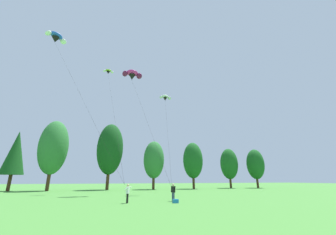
# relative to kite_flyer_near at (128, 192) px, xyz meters

# --- Properties ---
(treeline_tree_b) EXTENTS (4.11, 4.11, 11.42)m
(treeline_tree_b) POSITION_rel_kite_flyer_near_xyz_m (-18.79, 27.01, 6.15)
(treeline_tree_b) COLOR #472D19
(treeline_tree_b) RESTS_ON ground_plane
(treeline_tree_c) EXTENTS (5.53, 5.53, 13.82)m
(treeline_tree_c) POSITION_rel_kite_flyer_near_xyz_m (-12.15, 26.23, 7.37)
(treeline_tree_c) COLOR #472D19
(treeline_tree_c) RESTS_ON ground_plane
(treeline_tree_d) EXTENTS (5.66, 5.66, 14.28)m
(treeline_tree_d) POSITION_rel_kite_flyer_near_xyz_m (-1.03, 27.35, 7.65)
(treeline_tree_d) COLOR #472D19
(treeline_tree_d) RESTS_ON ground_plane
(treeline_tree_e) EXTENTS (4.68, 4.68, 10.66)m
(treeline_tree_e) POSITION_rel_kite_flyer_near_xyz_m (8.81, 26.35, 5.46)
(treeline_tree_e) COLOR #472D19
(treeline_tree_e) RESTS_ON ground_plane
(treeline_tree_f) EXTENTS (4.72, 4.72, 10.83)m
(treeline_tree_f) POSITION_rel_kite_flyer_near_xyz_m (18.53, 26.29, 5.56)
(treeline_tree_f) COLOR #472D19
(treeline_tree_f) RESTS_ON ground_plane
(treeline_tree_g) EXTENTS (4.49, 4.49, 9.96)m
(treeline_tree_g) POSITION_rel_kite_flyer_near_xyz_m (29.43, 27.58, 5.03)
(treeline_tree_g) COLOR #472D19
(treeline_tree_g) RESTS_ON ground_plane
(treeline_tree_h) EXTENTS (4.48, 4.48, 9.92)m
(treeline_tree_h) POSITION_rel_kite_flyer_near_xyz_m (36.60, 26.21, 5.00)
(treeline_tree_h) COLOR #472D19
(treeline_tree_h) RESTS_ON ground_plane
(kite_flyer_near) EXTENTS (0.72, 0.74, 1.69)m
(kite_flyer_near) POSITION_rel_kite_flyer_near_xyz_m (0.00, 0.00, 0.00)
(kite_flyer_near) COLOR black
(kite_flyer_near) RESTS_ON ground_plane
(kite_flyer_mid) EXTENTS (0.43, 0.59, 1.69)m
(kite_flyer_mid) POSITION_rel_kite_flyer_near_xyz_m (4.64, 0.40, -0.01)
(kite_flyer_mid) COLOR navy
(kite_flyer_mid) RESTS_ON ground_plane
(parafoil_kite_high_blue_white) EXTENTS (13.17, 14.68, 24.38)m
(parafoil_kite_high_blue_white) POSITION_rel_kite_flyer_near_xyz_m (-11.76, 13.26, 24.11)
(parafoil_kite_high_blue_white) COLOR blue
(parafoil_kite_mid_white) EXTENTS (3.78, 11.69, 15.19)m
(parafoil_kite_mid_white) POSITION_rel_kite_flyer_near_xyz_m (7.08, 11.57, 14.78)
(parafoil_kite_mid_white) COLOR white
(parafoil_kite_far_lime_white) EXTENTS (3.59, 17.62, 21.25)m
(parafoil_kite_far_lime_white) POSITION_rel_kite_flyer_near_xyz_m (-2.84, 17.34, 21.30)
(parafoil_kite_far_lime_white) COLOR #93D633
(parafoil_kite_low_magenta) EXTENTS (5.08, 13.18, 19.66)m
(parafoil_kite_low_magenta) POSITION_rel_kite_flyer_near_xyz_m (1.28, 12.72, 18.90)
(parafoil_kite_low_magenta) COLOR #D12893
(picnic_cooler) EXTENTS (0.54, 0.38, 0.34)m
(picnic_cooler) POSITION_rel_kite_flyer_near_xyz_m (4.33, -1.18, -0.83)
(picnic_cooler) COLOR #1E70B7
(picnic_cooler) RESTS_ON ground_plane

